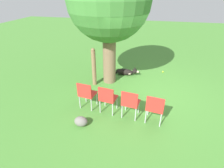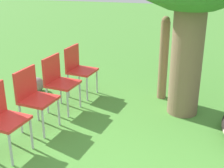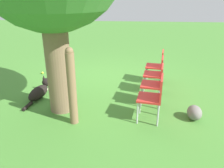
% 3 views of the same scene
% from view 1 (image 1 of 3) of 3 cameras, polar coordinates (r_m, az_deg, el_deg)
% --- Properties ---
extents(ground_plane, '(30.00, 30.00, 0.00)m').
position_cam_1_polar(ground_plane, '(6.16, 11.17, -2.60)').
color(ground_plane, '#478433').
extents(oak_tree, '(2.65, 2.65, 4.19)m').
position_cam_1_polar(oak_tree, '(5.97, -1.02, 25.60)').
color(oak_tree, '#7A6047').
rests_on(oak_tree, ground_plane).
extents(dog, '(0.34, 1.24, 0.38)m').
position_cam_1_polar(dog, '(7.21, 4.66, 3.98)').
color(dog, black).
rests_on(dog, ground_plane).
extents(fence_post, '(0.15, 0.15, 1.39)m').
position_cam_1_polar(fence_post, '(6.24, -5.94, 5.57)').
color(fence_post, '#846647').
rests_on(fence_post, ground_plane).
extents(red_chair_0, '(0.48, 0.50, 0.86)m').
position_cam_1_polar(red_chair_0, '(4.62, 13.86, -7.32)').
color(red_chair_0, red).
rests_on(red_chair_0, ground_plane).
extents(red_chair_1, '(0.48, 0.50, 0.86)m').
position_cam_1_polar(red_chair_1, '(4.69, 5.98, -5.89)').
color(red_chair_1, red).
rests_on(red_chair_1, ground_plane).
extents(red_chair_2, '(0.48, 0.50, 0.86)m').
position_cam_1_polar(red_chair_2, '(4.85, -1.48, -4.42)').
color(red_chair_2, red).
rests_on(red_chair_2, ground_plane).
extents(red_chair_3, '(0.48, 0.50, 0.86)m').
position_cam_1_polar(red_chair_3, '(5.08, -8.33, -3.00)').
color(red_chair_3, red).
rests_on(red_chair_3, ground_plane).
extents(tennis_ball, '(0.07, 0.07, 0.07)m').
position_cam_1_polar(tennis_ball, '(7.73, 16.28, 3.84)').
color(tennis_ball, '#CCE033').
rests_on(tennis_ball, ground_plane).
extents(garden_rock, '(0.26, 0.35, 0.27)m').
position_cam_1_polar(garden_rock, '(4.69, -10.10, -11.94)').
color(garden_rock, slate).
rests_on(garden_rock, ground_plane).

